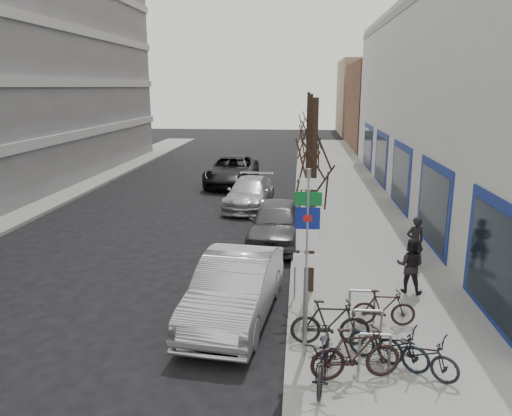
% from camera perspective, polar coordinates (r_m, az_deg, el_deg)
% --- Properties ---
extents(ground, '(120.00, 120.00, 0.00)m').
position_cam_1_polar(ground, '(11.54, -7.01, -16.39)').
color(ground, black).
rests_on(ground, ground).
extents(sidewalk_east, '(5.00, 70.00, 0.15)m').
position_cam_1_polar(sidewalk_east, '(20.68, 11.21, -2.55)').
color(sidewalk_east, slate).
rests_on(sidewalk_east, ground).
extents(brick_building_far, '(12.00, 14.00, 8.00)m').
position_cam_1_polar(brick_building_far, '(50.93, 17.64, 11.08)').
color(brick_building_far, brown).
rests_on(brick_building_far, ground).
extents(tan_building_far, '(13.00, 12.00, 9.00)m').
position_cam_1_polar(tan_building_far, '(65.73, 15.31, 12.12)').
color(tan_building_far, '#937A5B').
rests_on(tan_building_far, ground).
extents(highway_sign_pole, '(0.55, 0.10, 4.20)m').
position_cam_1_polar(highway_sign_pole, '(10.28, 5.82, -5.14)').
color(highway_sign_pole, gray).
rests_on(highway_sign_pole, ground).
extents(bike_rack, '(0.66, 2.26, 0.83)m').
position_cam_1_polar(bike_rack, '(11.65, 12.64, -12.67)').
color(bike_rack, gray).
rests_on(bike_rack, sidewalk_east).
extents(tree_near, '(1.80, 1.80, 5.50)m').
position_cam_1_polar(tree_near, '(13.36, 6.70, 6.45)').
color(tree_near, black).
rests_on(tree_near, ground).
extents(tree_mid, '(1.80, 1.80, 5.50)m').
position_cam_1_polar(tree_mid, '(19.82, 6.23, 8.80)').
color(tree_mid, black).
rests_on(tree_mid, ground).
extents(tree_far, '(1.80, 1.80, 5.50)m').
position_cam_1_polar(tree_far, '(26.30, 5.99, 10.00)').
color(tree_far, black).
rests_on(tree_far, ground).
extents(meter_front, '(0.10, 0.08, 1.27)m').
position_cam_1_polar(meter_front, '(13.64, 4.48, -7.18)').
color(meter_front, gray).
rests_on(meter_front, sidewalk_east).
extents(meter_mid, '(0.10, 0.08, 1.27)m').
position_cam_1_polar(meter_mid, '(18.88, 4.69, -1.24)').
color(meter_mid, gray).
rests_on(meter_mid, sidewalk_east).
extents(meter_back, '(0.10, 0.08, 1.27)m').
position_cam_1_polar(meter_back, '(24.24, 4.81, 2.10)').
color(meter_back, gray).
rests_on(meter_back, sidewalk_east).
extents(bike_near_left, '(0.84, 2.00, 1.18)m').
position_cam_1_polar(bike_near_left, '(10.17, 7.84, -16.05)').
color(bike_near_left, black).
rests_on(bike_near_left, sidewalk_east).
extents(bike_near_right, '(1.92, 0.94, 1.12)m').
position_cam_1_polar(bike_near_right, '(10.32, 11.34, -15.95)').
color(bike_near_right, black).
rests_on(bike_near_right, sidewalk_east).
extents(bike_mid_curb, '(1.77, 1.31, 1.06)m').
position_cam_1_polar(bike_mid_curb, '(10.96, 14.92, -14.46)').
color(bike_mid_curb, black).
rests_on(bike_mid_curb, sidewalk_east).
extents(bike_mid_inner, '(1.80, 0.58, 1.09)m').
position_cam_1_polar(bike_mid_inner, '(11.44, 8.49, -12.79)').
color(bike_mid_inner, black).
rests_on(bike_mid_inner, sidewalk_east).
extents(bike_far_curb, '(1.71, 1.35, 1.04)m').
position_cam_1_polar(bike_far_curb, '(10.82, 17.98, -15.14)').
color(bike_far_curb, black).
rests_on(bike_far_curb, sidewalk_east).
extents(bike_far_inner, '(1.53, 0.47, 0.92)m').
position_cam_1_polar(bike_far_inner, '(12.58, 14.40, -10.95)').
color(bike_far_inner, black).
rests_on(bike_far_inner, sidewalk_east).
extents(parked_car_front, '(2.28, 5.16, 1.65)m').
position_cam_1_polar(parked_car_front, '(12.74, -2.43, -9.14)').
color(parked_car_front, '#B7B7BC').
rests_on(parked_car_front, ground).
extents(parked_car_mid, '(2.18, 4.88, 1.63)m').
position_cam_1_polar(parked_car_mid, '(18.72, 2.38, -1.66)').
color(parked_car_mid, '#444549').
rests_on(parked_car_mid, ground).
extents(parked_car_back, '(2.35, 5.06, 1.43)m').
position_cam_1_polar(parked_car_back, '(24.34, -0.74, 1.72)').
color(parked_car_back, '#A7A7AC').
rests_on(parked_car_back, ground).
extents(lane_car, '(2.83, 6.12, 1.70)m').
position_cam_1_polar(lane_car, '(30.14, -2.76, 4.29)').
color(lane_car, black).
rests_on(lane_car, ground).
extents(pedestrian_near, '(0.66, 0.51, 1.62)m').
position_cam_1_polar(pedestrian_near, '(16.75, 17.71, -3.65)').
color(pedestrian_near, black).
rests_on(pedestrian_near, sidewalk_east).
extents(pedestrian_far, '(0.68, 0.56, 1.58)m').
position_cam_1_polar(pedestrian_far, '(14.59, 17.20, -6.26)').
color(pedestrian_far, black).
rests_on(pedestrian_far, sidewalk_east).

